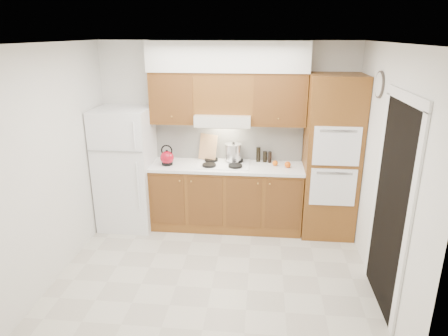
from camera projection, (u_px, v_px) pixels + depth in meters
name	position (u px, v px, depth m)	size (l,w,h in m)	color
floor	(215.00, 271.00, 4.75)	(3.60, 3.60, 0.00)	beige
ceiling	(213.00, 43.00, 3.91)	(3.60, 3.60, 0.00)	white
wall_back	(227.00, 135.00, 5.75)	(3.60, 0.02, 2.60)	silver
wall_left	(56.00, 163.00, 4.50)	(0.02, 3.00, 2.60)	silver
wall_right	(385.00, 174.00, 4.17)	(0.02, 3.00, 2.60)	silver
fridge	(126.00, 168.00, 5.68)	(0.75, 0.72, 1.72)	white
base_cabinets	(226.00, 197.00, 5.73)	(2.11, 0.60, 0.90)	brown
countertop	(226.00, 166.00, 5.57)	(2.13, 0.62, 0.04)	white
backsplash	(228.00, 140.00, 5.75)	(2.11, 0.03, 0.56)	white
oven_cabinet	(331.00, 157.00, 5.37)	(0.70, 0.65, 2.20)	brown
upper_cab_left	(174.00, 97.00, 5.48)	(0.63, 0.33, 0.70)	brown
upper_cab_right	(279.00, 99.00, 5.35)	(0.73, 0.33, 0.70)	brown
range_hood	(223.00, 119.00, 5.45)	(0.75, 0.45, 0.15)	silver
upper_cab_over_hood	(224.00, 93.00, 5.39)	(0.75, 0.33, 0.55)	brown
soffit	(228.00, 56.00, 5.22)	(2.13, 0.36, 0.40)	silver
cooktop	(223.00, 164.00, 5.59)	(0.74, 0.50, 0.01)	white
doorway	(390.00, 209.00, 3.92)	(0.02, 0.90, 2.10)	black
wall_clock	(380.00, 85.00, 4.41)	(0.30, 0.30, 0.02)	#3F3833
kettle	(167.00, 158.00, 5.54)	(0.19, 0.19, 0.19)	maroon
cutting_board	(208.00, 147.00, 5.71)	(0.28, 0.02, 0.37)	tan
stock_pot	(233.00, 153.00, 5.64)	(0.22, 0.22, 0.23)	silver
condiment_a	(258.00, 154.00, 5.69)	(0.06, 0.06, 0.21)	black
condiment_b	(270.00, 157.00, 5.65)	(0.05, 0.05, 0.16)	black
condiment_c	(265.00, 157.00, 5.68)	(0.05, 0.05, 0.16)	black
orange_near	(288.00, 165.00, 5.45)	(0.09, 0.09, 0.09)	orange
orange_far	(275.00, 163.00, 5.53)	(0.07, 0.07, 0.07)	orange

